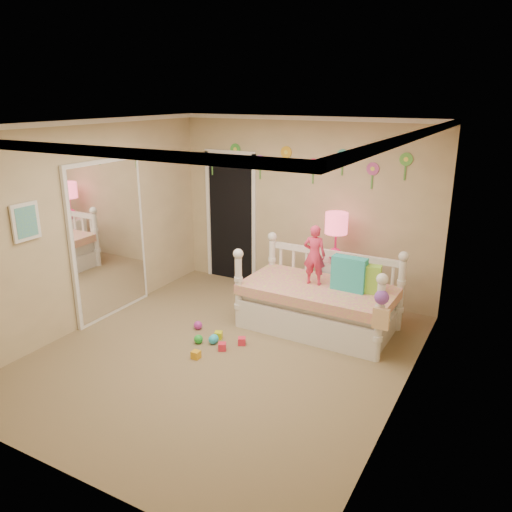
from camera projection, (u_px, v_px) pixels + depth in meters
The scene contains 18 objects.
floor at pixel (224, 354), 5.90m from camera, with size 4.00×4.50×0.01m, color #7F684C.
ceiling at pixel (219, 124), 5.10m from camera, with size 4.00×4.50×0.01m, color white.
back_wall at pixel (304, 208), 7.38m from camera, with size 4.00×0.01×2.60m, color tan.
left_wall at pixel (88, 226), 6.41m from camera, with size 0.01×4.50×2.60m, color tan.
right_wall at pixel (408, 278), 4.59m from camera, with size 0.01×4.50×2.60m, color tan.
crown_molding at pixel (219, 127), 5.11m from camera, with size 4.00×4.50×0.06m, color white, non-canonical shape.
daybed at pixel (319, 290), 6.41m from camera, with size 1.94×1.04×1.05m, color white, non-canonical shape.
pillow_turquoise at pixel (349, 274), 6.18m from camera, with size 0.43×0.15×0.43m, color teal.
pillow_lime at pixel (365, 278), 6.14m from camera, with size 0.37×0.14×0.35m, color #94DF44.
child at pixel (314, 255), 6.34m from camera, with size 0.28×0.18×0.77m, color #E8345D.
nightstand at pixel (333, 284), 7.10m from camera, with size 0.42×0.32×0.70m, color white.
table_lamp at pixel (336, 229), 6.86m from camera, with size 0.31×0.31×0.68m.
closet_doorway at pixel (231, 217), 8.02m from camera, with size 0.90×0.04×2.07m, color black.
flower_decals at pixel (299, 164), 7.21m from camera, with size 3.40×0.02×0.50m, color #B2668C, non-canonical shape.
mirror_closet at pixel (109, 239), 6.72m from camera, with size 0.07×1.30×2.10m, color white.
wall_picture at pixel (26, 222), 5.57m from camera, with size 0.05×0.34×0.42m, color white.
hanging_bag at pixel (380, 311), 5.52m from camera, with size 0.20×0.16×0.36m, color beige, non-canonical shape.
toy_scatter at pixel (213, 339), 6.15m from camera, with size 0.80×1.30×0.11m, color #996666, non-canonical shape.
Camera 1 is at (2.86, -4.44, 2.90)m, focal length 35.59 mm.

